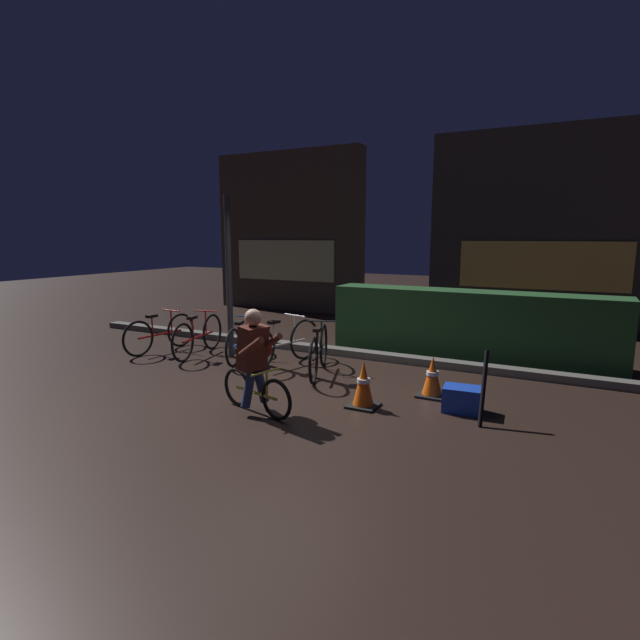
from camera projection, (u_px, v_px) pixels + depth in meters
name	position (u px, v px, depth m)	size (l,w,h in m)	color
ground_plane	(286.00, 391.00, 6.69)	(40.00, 40.00, 0.00)	black
sidewalk_curb	(352.00, 353.00, 8.60)	(12.00, 0.24, 0.12)	#56544F
hedge_row	(470.00, 324.00, 8.48)	(4.80, 0.70, 1.15)	#214723
storefront_left	(289.00, 232.00, 13.77)	(4.39, 0.54, 4.35)	#42382D
storefront_right	(545.00, 228.00, 11.40)	(5.19, 0.54, 4.52)	#383330
street_post	(229.00, 278.00, 8.36)	(0.10, 0.10, 2.75)	#2D2D33
parked_bike_leftmost	(160.00, 333.00, 8.91)	(0.46, 1.58, 0.73)	black
parked_bike_left_mid	(198.00, 336.00, 8.62)	(0.46, 1.63, 0.76)	black
parked_bike_center_left	(243.00, 341.00, 8.32)	(0.54, 1.51, 0.72)	black
parked_bike_center_right	(282.00, 343.00, 7.96)	(0.52, 1.69, 0.80)	black
parked_bike_right_mid	(319.00, 351.00, 7.45)	(0.62, 1.62, 0.78)	black
traffic_cone_near	(363.00, 385.00, 6.03)	(0.36, 0.36, 0.58)	black
traffic_cone_far	(432.00, 377.00, 6.42)	(0.36, 0.36, 0.54)	black
blue_crate	(462.00, 399.00, 5.89)	(0.44, 0.32, 0.30)	#193DB7
cyclist	(256.00, 361.00, 5.80)	(1.16, 0.61, 1.25)	black
closed_umbrella	(484.00, 388.00, 5.50)	(0.05, 0.05, 0.85)	black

